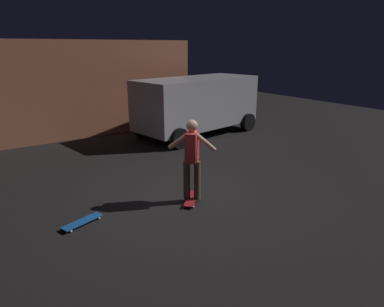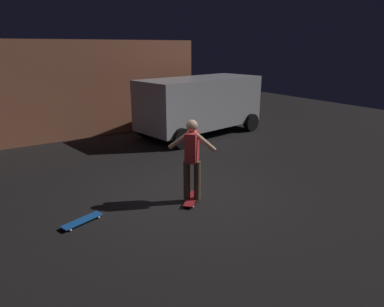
# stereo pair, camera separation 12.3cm
# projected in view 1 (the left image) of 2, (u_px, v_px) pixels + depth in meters

# --- Properties ---
(ground_plane) EXTENTS (28.00, 28.00, 0.00)m
(ground_plane) POSITION_uv_depth(u_px,v_px,m) (187.00, 196.00, 7.45)
(ground_plane) COLOR black
(low_building) EXTENTS (9.37, 3.24, 3.31)m
(low_building) POSITION_uv_depth(u_px,v_px,m) (59.00, 87.00, 12.74)
(low_building) COLOR #B76B4C
(low_building) RESTS_ON ground_plane
(parked_van) EXTENTS (4.84, 2.82, 2.03)m
(parked_van) POSITION_uv_depth(u_px,v_px,m) (197.00, 102.00, 12.38)
(parked_van) COLOR #B2B2B7
(parked_van) RESTS_ON ground_plane
(skateboard_ridden) EXTENTS (0.70, 0.68, 0.07)m
(skateboard_ridden) POSITION_uv_depth(u_px,v_px,m) (192.00, 199.00, 7.18)
(skateboard_ridden) COLOR #AD1E23
(skateboard_ridden) RESTS_ON ground_plane
(skateboard_spare) EXTENTS (0.80, 0.43, 0.07)m
(skateboard_spare) POSITION_uv_depth(u_px,v_px,m) (82.00, 222.00, 6.25)
(skateboard_spare) COLOR #1959B2
(skateboard_spare) RESTS_ON ground_plane
(skater) EXTENTS (0.74, 0.77, 1.67)m
(skater) POSITION_uv_depth(u_px,v_px,m) (192.00, 154.00, 6.89)
(skater) COLOR brown
(skater) RESTS_ON skateboard_ridden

